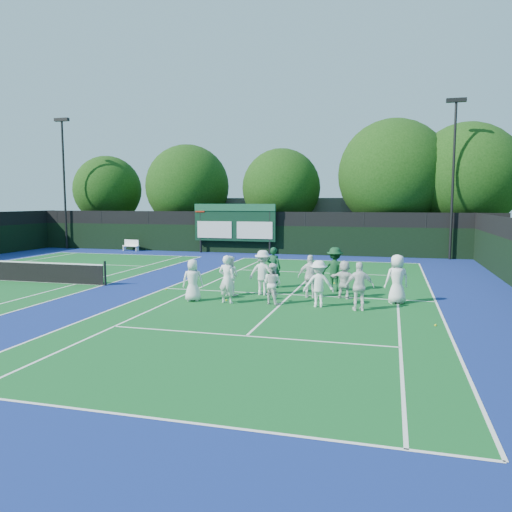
% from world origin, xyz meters
% --- Properties ---
extents(ground, '(120.00, 120.00, 0.00)m').
position_xyz_m(ground, '(0.00, 0.00, 0.00)').
color(ground, '#16320D').
rests_on(ground, ground).
extents(court_apron, '(34.00, 32.00, 0.01)m').
position_xyz_m(court_apron, '(-6.00, 1.00, 0.00)').
color(court_apron, navy).
rests_on(court_apron, ground).
extents(near_court, '(11.05, 23.85, 0.01)m').
position_xyz_m(near_court, '(0.00, 1.00, 0.01)').
color(near_court, '#115520').
rests_on(near_court, ground).
extents(left_court, '(11.05, 23.85, 0.01)m').
position_xyz_m(left_court, '(-14.00, 1.00, 0.01)').
color(left_court, '#115520').
rests_on(left_court, ground).
extents(back_fence, '(34.00, 0.08, 3.00)m').
position_xyz_m(back_fence, '(-6.00, 16.00, 1.36)').
color(back_fence, black).
rests_on(back_fence, ground).
extents(scoreboard, '(6.00, 0.21, 3.55)m').
position_xyz_m(scoreboard, '(-7.01, 15.59, 2.19)').
color(scoreboard, black).
rests_on(scoreboard, ground).
extents(clubhouse, '(18.00, 6.00, 4.00)m').
position_xyz_m(clubhouse, '(-2.00, 24.00, 2.00)').
color(clubhouse, slate).
rests_on(clubhouse, ground).
extents(light_pole_left, '(1.20, 0.30, 10.12)m').
position_xyz_m(light_pole_left, '(-21.00, 15.70, 6.30)').
color(light_pole_left, black).
rests_on(light_pole_left, ground).
extents(light_pole_right, '(1.20, 0.30, 10.12)m').
position_xyz_m(light_pole_right, '(7.50, 15.70, 6.30)').
color(light_pole_right, black).
rests_on(light_pole_right, ground).
extents(tennis_net, '(11.30, 0.10, 1.10)m').
position_xyz_m(tennis_net, '(-14.00, 1.00, 0.49)').
color(tennis_net, black).
rests_on(tennis_net, ground).
extents(bench, '(1.37, 0.62, 0.84)m').
position_xyz_m(bench, '(-15.13, 15.36, 0.45)').
color(bench, white).
rests_on(bench, ground).
extents(tree_a, '(5.67, 5.67, 7.55)m').
position_xyz_m(tree_a, '(-19.40, 19.58, 4.56)').
color(tree_a, black).
rests_on(tree_a, ground).
extents(tree_b, '(6.71, 6.71, 8.28)m').
position_xyz_m(tree_b, '(-12.08, 19.58, 4.75)').
color(tree_b, black).
rests_on(tree_b, ground).
extents(tree_c, '(6.01, 6.01, 7.76)m').
position_xyz_m(tree_c, '(-4.30, 19.58, 4.60)').
color(tree_c, black).
rests_on(tree_c, ground).
extents(tree_d, '(7.97, 7.97, 9.65)m').
position_xyz_m(tree_d, '(4.00, 19.58, 5.45)').
color(tree_d, black).
rests_on(tree_d, ground).
extents(tree_e, '(7.51, 7.51, 9.20)m').
position_xyz_m(tree_e, '(8.95, 19.58, 5.25)').
color(tree_e, black).
rests_on(tree_e, ground).
extents(tennis_ball_0, '(0.07, 0.07, 0.07)m').
position_xyz_m(tennis_ball_0, '(-2.10, -0.87, 0.03)').
color(tennis_ball_0, gold).
rests_on(tennis_ball_0, ground).
extents(tennis_ball_1, '(0.07, 0.07, 0.07)m').
position_xyz_m(tennis_ball_1, '(1.39, 4.11, 0.03)').
color(tennis_ball_1, gold).
rests_on(tennis_ball_1, ground).
extents(tennis_ball_2, '(0.07, 0.07, 0.07)m').
position_xyz_m(tennis_ball_2, '(5.17, -2.83, 0.03)').
color(tennis_ball_2, gold).
rests_on(tennis_ball_2, ground).
extents(tennis_ball_3, '(0.07, 0.07, 0.07)m').
position_xyz_m(tennis_ball_3, '(-5.31, 0.69, 0.03)').
color(tennis_ball_3, gold).
rests_on(tennis_ball_3, ground).
extents(tennis_ball_4, '(0.07, 0.07, 0.07)m').
position_xyz_m(tennis_ball_4, '(-1.00, 1.17, 0.03)').
color(tennis_ball_4, gold).
rests_on(tennis_ball_4, ground).
extents(tennis_ball_5, '(0.07, 0.07, 0.07)m').
position_xyz_m(tennis_ball_5, '(2.54, 0.59, 0.03)').
color(tennis_ball_5, gold).
rests_on(tennis_ball_5, ground).
extents(player_front_0, '(0.90, 0.73, 1.59)m').
position_xyz_m(player_front_0, '(-3.31, -1.21, 0.79)').
color(player_front_0, white).
rests_on(player_front_0, ground).
extents(player_front_1, '(0.70, 0.51, 1.78)m').
position_xyz_m(player_front_1, '(-1.95, -1.24, 0.89)').
color(player_front_1, white).
rests_on(player_front_1, ground).
extents(player_front_2, '(0.91, 0.82, 1.52)m').
position_xyz_m(player_front_2, '(-0.31, -0.95, 0.76)').
color(player_front_2, white).
rests_on(player_front_2, ground).
extents(player_front_3, '(1.18, 0.82, 1.67)m').
position_xyz_m(player_front_3, '(1.38, -1.01, 0.83)').
color(player_front_3, white).
rests_on(player_front_3, ground).
extents(player_front_4, '(1.06, 0.62, 1.69)m').
position_xyz_m(player_front_4, '(2.81, -1.24, 0.84)').
color(player_front_4, white).
rests_on(player_front_4, ground).
extents(player_back_0, '(0.90, 0.77, 1.59)m').
position_xyz_m(player_back_0, '(-2.34, 0.26, 0.80)').
color(player_back_0, white).
rests_on(player_back_0, ground).
extents(player_back_1, '(1.21, 0.75, 1.80)m').
position_xyz_m(player_back_1, '(-1.09, 0.68, 0.90)').
color(player_back_1, silver).
rests_on(player_back_1, ground).
extents(player_back_2, '(1.02, 0.50, 1.68)m').
position_xyz_m(player_back_2, '(0.84, 0.61, 0.84)').
color(player_back_2, white).
rests_on(player_back_2, ground).
extents(player_back_3, '(1.44, 0.91, 1.48)m').
position_xyz_m(player_back_3, '(2.12, 0.82, 0.74)').
color(player_back_3, silver).
rests_on(player_back_3, ground).
extents(player_back_4, '(1.04, 0.87, 1.81)m').
position_xyz_m(player_back_4, '(4.06, 0.33, 0.91)').
color(player_back_4, white).
rests_on(player_back_4, ground).
extents(coach_left, '(0.73, 0.57, 1.78)m').
position_xyz_m(coach_left, '(-1.06, 2.44, 0.89)').
color(coach_left, '#103D24').
rests_on(coach_left, ground).
extents(coach_right, '(1.25, 0.80, 1.84)m').
position_xyz_m(coach_right, '(1.59, 2.28, 0.92)').
color(coach_right, '#103C1D').
rests_on(coach_right, ground).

